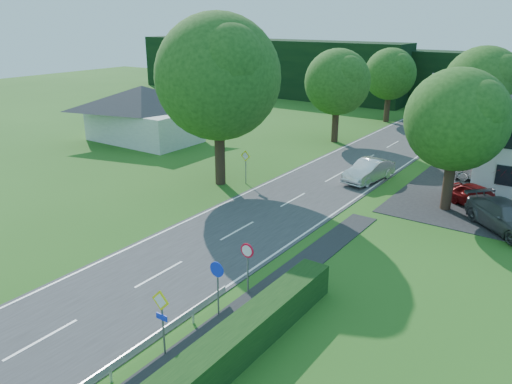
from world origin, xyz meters
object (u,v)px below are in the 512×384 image
Objects in this scene: streetlight at (455,131)px; parked_car_red at (478,197)px; moving_car at (369,171)px; parasol at (507,182)px; motorcycle at (359,173)px; parked_car_grey at (507,217)px; parked_car_silver_a at (484,172)px.

streetlight reaches higher than parked_car_red.
parasol is (8.71, 1.78, 0.27)m from moving_car.
moving_car is (-5.64, 0.46, -3.65)m from streetlight.
parasol is (9.33, 1.96, 0.50)m from motorcycle.
motorcycle is 11.00m from parked_car_grey.
parked_car_red reaches higher than motorcycle.
motorcycle is 8.85m from parked_car_silver_a.
motorcycle is 0.51× the size of parked_car_red.
parked_car_grey is (9.71, -3.96, 0.01)m from moving_car.
parasol is (3.06, 2.25, -3.37)m from streetlight.
streetlight is 3.43× the size of parasol.
parked_car_grey is (10.33, -3.79, 0.23)m from motorcycle.
parked_car_grey is at bearing -40.74° from streetlight.
parasol is (-1.00, 5.75, 0.26)m from parked_car_grey.
parked_car_grey is at bearing -80.14° from parasol.
streetlight is at bearing 99.09° from parked_car_red.
parasol is at bearing -154.69° from parked_car_silver_a.
parked_car_silver_a reaches higher than parked_car_red.
moving_car is 8.24m from parked_car_silver_a.
parked_car_red is 0.76× the size of parked_car_grey.
streetlight is 4.29m from parked_car_red.
parked_car_red is at bearing 179.90° from parked_car_silver_a.
moving_car is 8.89m from parasol.
moving_car is 7.74m from parked_car_red.
parked_car_silver_a is at bearing 43.04° from moving_car.
motorcycle is at bearing -168.15° from parasol.
parked_car_red is 3.14m from parasol.
streetlight is 6.40m from parked_car_silver_a.
moving_car reaches higher than parked_car_red.
parked_car_grey reaches higher than parked_car_silver_a.
parked_car_red is 3.48m from parked_car_grey.
parked_car_silver_a is 9.06m from parked_car_grey.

